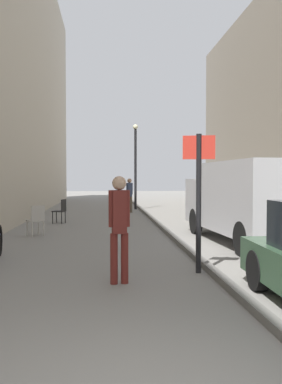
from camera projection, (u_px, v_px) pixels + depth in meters
The scene contains 9 objects.
ground_plane at pixel (116, 227), 14.88m from camera, with size 80.00×80.00×0.00m, color gray.
kerb_strip at pixel (160, 225), 15.02m from camera, with size 0.16×40.00×0.12m, color #615F5B.
pedestrian_main_foreground at pixel (129, 193), 21.06m from camera, with size 0.34×0.25×1.74m.
pedestrian_mid_block at pixel (119, 222), 6.94m from camera, with size 0.36×0.24×1.81m.
delivery_van at pixel (249, 199), 11.33m from camera, with size 2.41×5.58×2.21m.
street_sign_post at pixel (199, 191), 7.71m from camera, with size 0.59×0.16×2.60m.
lamp_post at pixel (135, 161), 23.17m from camera, with size 0.28×0.28×4.76m.
cafe_chair_near_window at pixel (36, 218), 12.61m from camera, with size 0.61×0.61×0.94m.
cafe_chair_by_doorway at pixel (61, 209), 16.16m from camera, with size 0.55×0.55×0.94m.
Camera 1 is at (-0.40, -2.85, 1.79)m, focal length 38.72 mm.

